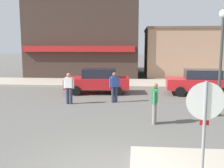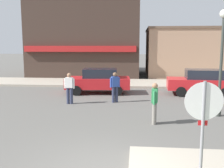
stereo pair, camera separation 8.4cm
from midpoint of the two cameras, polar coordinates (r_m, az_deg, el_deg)
kerb_far at (r=20.53m, az=3.42°, el=0.20°), size 80.00×4.00×0.15m
stop_sign at (r=5.98m, az=19.60°, el=-6.85°), size 0.82×0.07×2.30m
lamp_post at (r=11.94m, az=23.04°, el=7.43°), size 0.36×0.36×4.54m
parked_car_nearest at (r=16.58m, az=-2.84°, el=0.77°), size 4.13×2.13×1.56m
parked_car_second at (r=16.92m, az=19.00°, el=0.47°), size 4.09×2.04×1.56m
pedestrian_crossing_near at (r=13.71m, az=-9.07°, el=-0.72°), size 0.55×0.23×1.61m
pedestrian_crossing_far at (r=13.89m, az=0.82°, el=-0.50°), size 0.54×0.34×1.61m
pedestrian_kerb_side at (r=10.25m, az=9.49°, el=-3.88°), size 0.27×0.56×1.61m
building_corner_shop at (r=27.58m, az=-4.79°, el=11.24°), size 10.47×10.17×8.70m
building_storefront_left_near at (r=26.92m, az=16.12°, el=6.63°), size 7.96×7.43×4.60m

